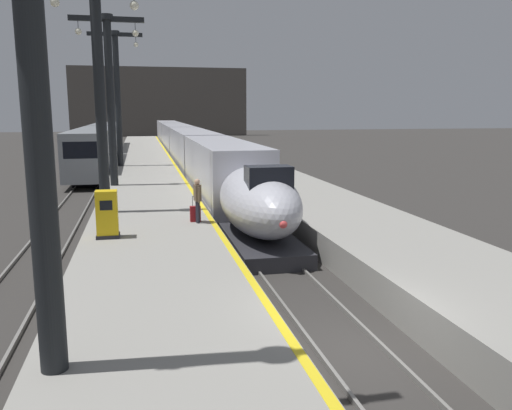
{
  "coord_description": "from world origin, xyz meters",
  "views": [
    {
      "loc": [
        -4.38,
        -10.15,
        5.27
      ],
      "look_at": [
        -0.25,
        8.63,
        1.8
      ],
      "focal_mm": 36.84,
      "sensor_mm": 36.0,
      "label": 1
    }
  ],
  "objects_px": {
    "passenger_near_edge": "(197,197)",
    "station_column_distant": "(117,87)",
    "station_column_mid": "(99,76)",
    "ticket_machine_yellow": "(107,216)",
    "highspeed_train_main": "(185,144)",
    "regional_train_adjacent": "(101,143)",
    "station_column_far": "(110,85)",
    "rolling_suitcase": "(195,214)"
  },
  "relations": [
    {
      "from": "highspeed_train_main",
      "to": "regional_train_adjacent",
      "type": "bearing_deg",
      "value": 174.8
    },
    {
      "from": "highspeed_train_main",
      "to": "station_column_far",
      "type": "xyz_separation_m",
      "value": [
        -5.9,
        -22.07,
        4.7
      ]
    },
    {
      "from": "highspeed_train_main",
      "to": "ticket_machine_yellow",
      "type": "relative_size",
      "value": 47.39
    },
    {
      "from": "station_column_far",
      "to": "station_column_distant",
      "type": "relative_size",
      "value": 0.93
    },
    {
      "from": "station_column_mid",
      "to": "passenger_near_edge",
      "type": "distance_m",
      "value": 6.53
    },
    {
      "from": "passenger_near_edge",
      "to": "rolling_suitcase",
      "type": "bearing_deg",
      "value": 105.7
    },
    {
      "from": "passenger_near_edge",
      "to": "ticket_machine_yellow",
      "type": "distance_m",
      "value": 3.65
    },
    {
      "from": "station_column_mid",
      "to": "ticket_machine_yellow",
      "type": "xyz_separation_m",
      "value": [
        0.35,
        -4.68,
        -4.85
      ]
    },
    {
      "from": "station_column_distant",
      "to": "rolling_suitcase",
      "type": "bearing_deg",
      "value": -80.94
    },
    {
      "from": "station_column_mid",
      "to": "rolling_suitcase",
      "type": "height_order",
      "value": "station_column_mid"
    },
    {
      "from": "regional_train_adjacent",
      "to": "station_column_mid",
      "type": "relative_size",
      "value": 3.94
    },
    {
      "from": "station_column_far",
      "to": "station_column_distant",
      "type": "xyz_separation_m",
      "value": [
        0.0,
        10.94,
        0.35
      ]
    },
    {
      "from": "station_column_far",
      "to": "station_column_distant",
      "type": "height_order",
      "value": "station_column_distant"
    },
    {
      "from": "highspeed_train_main",
      "to": "regional_train_adjacent",
      "type": "xyz_separation_m",
      "value": [
        -8.1,
        0.74,
        0.16
      ]
    },
    {
      "from": "station_column_distant",
      "to": "rolling_suitcase",
      "type": "relative_size",
      "value": 10.21
    },
    {
      "from": "passenger_near_edge",
      "to": "station_column_distant",
      "type": "bearing_deg",
      "value": 99.13
    },
    {
      "from": "passenger_near_edge",
      "to": "ticket_machine_yellow",
      "type": "xyz_separation_m",
      "value": [
        -3.21,
        -1.72,
        -0.25
      ]
    },
    {
      "from": "regional_train_adjacent",
      "to": "passenger_near_edge",
      "type": "height_order",
      "value": "regional_train_adjacent"
    },
    {
      "from": "regional_train_adjacent",
      "to": "ticket_machine_yellow",
      "type": "relative_size",
      "value": 22.87
    },
    {
      "from": "station_column_far",
      "to": "rolling_suitcase",
      "type": "height_order",
      "value": "station_column_far"
    },
    {
      "from": "station_column_distant",
      "to": "station_column_far",
      "type": "bearing_deg",
      "value": -90.0
    },
    {
      "from": "station_column_mid",
      "to": "rolling_suitcase",
      "type": "bearing_deg",
      "value": -37.82
    },
    {
      "from": "rolling_suitcase",
      "to": "passenger_near_edge",
      "type": "bearing_deg",
      "value": -74.3
    },
    {
      "from": "station_column_distant",
      "to": "rolling_suitcase",
      "type": "xyz_separation_m",
      "value": [
        3.49,
        -21.92,
        -5.67
      ]
    },
    {
      "from": "regional_train_adjacent",
      "to": "rolling_suitcase",
      "type": "distance_m",
      "value": 34.28
    },
    {
      "from": "station_column_mid",
      "to": "station_column_distant",
      "type": "xyz_separation_m",
      "value": [
        0.0,
        19.2,
        0.38
      ]
    },
    {
      "from": "highspeed_train_main",
      "to": "passenger_near_edge",
      "type": "height_order",
      "value": "highspeed_train_main"
    },
    {
      "from": "station_column_distant",
      "to": "passenger_near_edge",
      "type": "xyz_separation_m",
      "value": [
        3.56,
        -22.17,
        -4.98
      ]
    },
    {
      "from": "regional_train_adjacent",
      "to": "passenger_near_edge",
      "type": "bearing_deg",
      "value": -80.39
    },
    {
      "from": "highspeed_train_main",
      "to": "passenger_near_edge",
      "type": "relative_size",
      "value": 44.87
    },
    {
      "from": "station_column_far",
      "to": "passenger_near_edge",
      "type": "xyz_separation_m",
      "value": [
        3.56,
        -11.23,
        -4.63
      ]
    },
    {
      "from": "highspeed_train_main",
      "to": "station_column_distant",
      "type": "xyz_separation_m",
      "value": [
        -5.9,
        -11.14,
        5.05
      ]
    },
    {
      "from": "rolling_suitcase",
      "to": "ticket_machine_yellow",
      "type": "bearing_deg",
      "value": -147.9
    },
    {
      "from": "station_column_far",
      "to": "highspeed_train_main",
      "type": "bearing_deg",
      "value": 75.04
    },
    {
      "from": "station_column_distant",
      "to": "passenger_near_edge",
      "type": "distance_m",
      "value": 23.0
    },
    {
      "from": "regional_train_adjacent",
      "to": "station_column_distant",
      "type": "height_order",
      "value": "station_column_distant"
    },
    {
      "from": "station_column_mid",
      "to": "ticket_machine_yellow",
      "type": "bearing_deg",
      "value": -85.73
    },
    {
      "from": "passenger_near_edge",
      "to": "station_column_far",
      "type": "bearing_deg",
      "value": 107.6
    },
    {
      "from": "highspeed_train_main",
      "to": "rolling_suitcase",
      "type": "bearing_deg",
      "value": -94.16
    },
    {
      "from": "highspeed_train_main",
      "to": "passenger_near_edge",
      "type": "bearing_deg",
      "value": -94.01
    },
    {
      "from": "station_column_mid",
      "to": "ticket_machine_yellow",
      "type": "distance_m",
      "value": 6.75
    },
    {
      "from": "station_column_distant",
      "to": "passenger_near_edge",
      "type": "relative_size",
      "value": 5.93
    }
  ]
}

